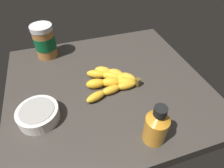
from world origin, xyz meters
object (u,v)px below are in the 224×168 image
peanut_butter_jar (45,41)px  honey_bottle (156,126)px  small_bowl (38,114)px  banana_bunch (113,80)px

peanut_butter_jar → honey_bottle: (25.58, -51.25, -1.18)cm
peanut_butter_jar → small_bowl: size_ratio=1.12×
honey_bottle → peanut_butter_jar: bearing=116.5°
peanut_butter_jar → banana_bunch: bearing=-50.7°
banana_bunch → small_bowl: small_bowl is taller
banana_bunch → peanut_butter_jar: size_ratio=1.50×
honey_bottle → small_bowl: 35.09cm
peanut_butter_jar → small_bowl: 35.08cm
banana_bunch → honey_bottle: 25.68cm
peanut_butter_jar → honey_bottle: 57.29cm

